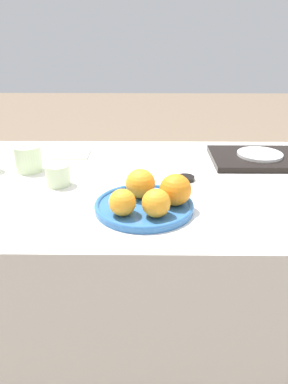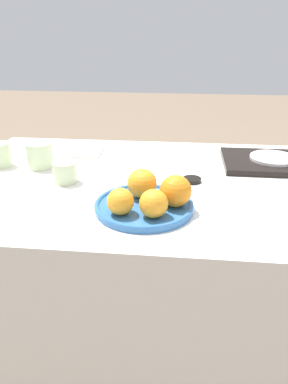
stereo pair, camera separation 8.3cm
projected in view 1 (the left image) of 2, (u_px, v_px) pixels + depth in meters
The scene contains 13 objects.
ground_plane at pixel (180, 352), 1.46m from camera, with size 12.00×12.00×0.00m, color #7A6651.
table at pixel (184, 276), 1.31m from camera, with size 1.54×0.83×0.72m.
fruit_platter at pixel (144, 206), 0.97m from camera, with size 0.26×0.26×0.02m.
orange_0 at pixel (140, 184), 0.99m from camera, with size 0.08×0.08×0.08m.
orange_1 at pixel (175, 190), 0.95m from camera, with size 0.08×0.08×0.08m.
orange_2 at pixel (122, 202), 0.90m from camera, with size 0.07×0.07×0.07m.
orange_3 at pixel (156, 203), 0.90m from camera, with size 0.07×0.07×0.07m.
serving_tray at pixel (259, 158), 1.32m from camera, with size 0.34×0.25×0.02m.
side_plate at pixel (260, 154), 1.31m from camera, with size 0.16×0.16×0.01m.
cup_0 at pixel (28, 159), 1.21m from camera, with size 0.09×0.09×0.08m.
cup_3 at pixel (58, 175), 1.11m from camera, with size 0.07×0.07×0.06m.
napkin at pixel (73, 154), 1.38m from camera, with size 0.12×0.12×0.01m.
soy_dish at pixel (185, 178), 1.16m from camera, with size 0.06×0.06×0.01m.
Camera 1 is at (-0.13, -1.07, 1.17)m, focal length 35.00 mm.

